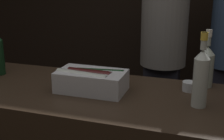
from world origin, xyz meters
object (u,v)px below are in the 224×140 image
at_px(ice_bin_with_bottles, 91,80).
at_px(rose_wine_bottle, 201,76).
at_px(candle_votive, 189,86).
at_px(white_wine_bottle, 206,64).
at_px(person_in_hoodie, 163,45).

bearing_deg(ice_bin_with_bottles, rose_wine_bottle, -2.63).
relative_size(candle_votive, rose_wine_bottle, 0.21).
distance_m(candle_votive, white_wine_bottle, 0.16).
bearing_deg(person_in_hoodie, candle_votive, 172.04).
xyz_separation_m(white_wine_bottle, person_in_hoodie, (-0.38, 0.90, -0.11)).
relative_size(white_wine_bottle, rose_wine_bottle, 0.90).
relative_size(ice_bin_with_bottles, white_wine_bottle, 1.15).
relative_size(ice_bin_with_bottles, candle_votive, 4.90).
height_order(ice_bin_with_bottles, candle_votive, ice_bin_with_bottles).
xyz_separation_m(ice_bin_with_bottles, candle_votive, (0.50, 0.17, -0.04)).
bearing_deg(ice_bin_with_bottles, candle_votive, 18.46).
distance_m(candle_votive, person_in_hoodie, 1.04).
distance_m(ice_bin_with_bottles, candle_votive, 0.53).
xyz_separation_m(rose_wine_bottle, person_in_hoodie, (-0.36, 1.19, -0.14)).
height_order(white_wine_bottle, person_in_hoodie, person_in_hoodie).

